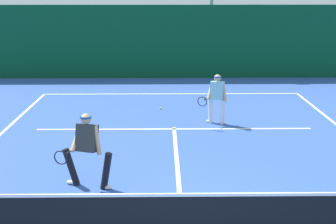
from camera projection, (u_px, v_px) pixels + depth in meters
court_line_baseline_far at (171, 94)px, 17.51m from camera, size 9.96×0.10×0.01m
court_line_service at (174, 129)px, 13.19m from camera, size 8.12×0.10×0.01m
court_line_centre at (178, 170)px, 10.26m from camera, size 0.10×6.40×0.01m
tennis_net at (184, 221)px, 7.04m from camera, size 10.92×0.09×1.06m
player_near at (87, 147)px, 9.14m from camera, size 1.13×0.86×1.61m
player_far at (217, 97)px, 13.50m from camera, size 0.94×0.82×1.53m
tennis_ball at (161, 108)px, 15.32m from camera, size 0.07×0.07×0.07m
back_fence_windscreen at (170, 42)px, 20.19m from camera, size 19.57×0.12×3.30m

